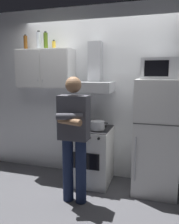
{
  "coord_description": "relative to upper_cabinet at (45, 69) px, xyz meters",
  "views": [
    {
      "loc": [
        0.91,
        -3.0,
        1.68
      ],
      "look_at": [
        0.0,
        0.0,
        1.15
      ],
      "focal_mm": 36.97,
      "sensor_mm": 36.0,
      "label": 1
    }
  ],
  "objects": [
    {
      "name": "person_standing",
      "position": [
        0.75,
        -0.73,
        -0.85
      ],
      "size": [
        0.38,
        0.33,
        1.64
      ],
      "color": "#192342",
      "rests_on": "ground_plane"
    },
    {
      "name": "back_wall_tiled",
      "position": [
        0.85,
        0.23,
        -0.4
      ],
      "size": [
        4.8,
        0.1,
        2.7
      ],
      "primitive_type": "cube",
      "color": "white",
      "rests_on": "ground_plane"
    },
    {
      "name": "bottle_spice_jar",
      "position": [
        0.15,
        0.02,
        0.36
      ],
      "size": [
        0.06,
        0.06,
        0.14
      ],
      "color": "gold",
      "rests_on": "upper_cabinet"
    },
    {
      "name": "cooking_pot",
      "position": [
        0.93,
        -0.24,
        -0.81
      ],
      "size": [
        0.31,
        0.21,
        0.12
      ],
      "color": "#B7BABF",
      "rests_on": "stove_oven"
    },
    {
      "name": "bottle_vodka_clear",
      "position": [
        -0.12,
        0.03,
        0.44
      ],
      "size": [
        0.08,
        0.08,
        0.29
      ],
      "color": "silver",
      "rests_on": "upper_cabinet"
    },
    {
      "name": "range_hood",
      "position": [
        0.8,
        0.0,
        -0.15
      ],
      "size": [
        0.6,
        0.44,
        0.75
      ],
      "color": "#B7BABF"
    },
    {
      "name": "upper_cabinet",
      "position": [
        0.0,
        0.0,
        0.0
      ],
      "size": [
        0.9,
        0.37,
        0.6
      ],
      "color": "silver"
    },
    {
      "name": "microwave",
      "position": [
        1.75,
        -0.11,
        -0.01
      ],
      "size": [
        0.48,
        0.37,
        0.28
      ],
      "color": "#B7BABF",
      "rests_on": "refrigerator"
    },
    {
      "name": "stove_oven",
      "position": [
        0.8,
        -0.13,
        -1.32
      ],
      "size": [
        0.6,
        0.62,
        0.87
      ],
      "color": "white",
      "rests_on": "ground_plane"
    },
    {
      "name": "ground_plane",
      "position": [
        0.85,
        -0.37,
        -1.75
      ],
      "size": [
        7.0,
        7.0,
        0.0
      ],
      "primitive_type": "plane",
      "color": "#4C4C51"
    },
    {
      "name": "bottle_beer_brown",
      "position": [
        -0.36,
        0.03,
        0.42
      ],
      "size": [
        0.06,
        0.06,
        0.24
      ],
      "color": "brown",
      "rests_on": "upper_cabinet"
    },
    {
      "name": "bottle_olive_oil",
      "position": [
        0.02,
        -0.0,
        0.43
      ],
      "size": [
        0.06,
        0.06,
        0.27
      ],
      "color": "#4C6B19",
      "rests_on": "upper_cabinet"
    },
    {
      "name": "refrigerator",
      "position": [
        1.75,
        -0.12,
        -0.95
      ],
      "size": [
        0.6,
        0.62,
        1.6
      ],
      "color": "silver",
      "rests_on": "ground_plane"
    }
  ]
}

